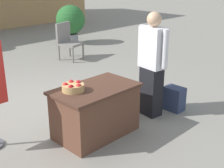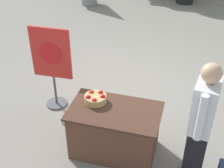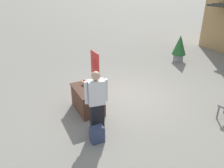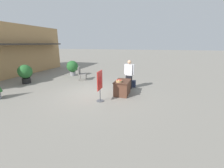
{
  "view_description": "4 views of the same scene",
  "coord_description": "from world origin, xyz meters",
  "views": [
    {
      "loc": [
        -2.53,
        -4.53,
        2.32
      ],
      "look_at": [
        0.81,
        -1.23,
        0.6
      ],
      "focal_mm": 50.0,
      "sensor_mm": 36.0,
      "label": 1
    },
    {
      "loc": [
        1.13,
        -4.61,
        3.37
      ],
      "look_at": [
        0.01,
        -0.69,
        0.64
      ],
      "focal_mm": 50.0,
      "sensor_mm": 36.0,
      "label": 2
    },
    {
      "loc": [
        5.95,
        -3.41,
        3.66
      ],
      "look_at": [
        0.59,
        -0.76,
        0.9
      ],
      "focal_mm": 35.0,
      "sensor_mm": 36.0,
      "label": 3
    },
    {
      "loc": [
        -7.26,
        -3.05,
        2.66
      ],
      "look_at": [
        -0.14,
        -0.98,
        0.64
      ],
      "focal_mm": 24.0,
      "sensor_mm": 36.0,
      "label": 4
    }
  ],
  "objects": [
    {
      "name": "backpack",
      "position": [
        1.8,
        -1.78,
        0.21
      ],
      "size": [
        0.24,
        0.34,
        0.42
      ],
      "color": "#2D3856",
      "rests_on": "ground_plane"
    },
    {
      "name": "potted_plant_near_right",
      "position": [
        -2.2,
        4.44,
        0.74
      ],
      "size": [
        0.7,
        0.7,
        1.34
      ],
      "color": "gray",
      "rests_on": "ground_plane"
    },
    {
      "name": "ground_plane",
      "position": [
        0.0,
        0.0,
        0.0
      ],
      "size": [
        120.0,
        120.0,
        0.0
      ],
      "primitive_type": "plane",
      "color": "gray"
    },
    {
      "name": "poster_board",
      "position": [
        -1.02,
        -0.65,
        0.82
      ],
      "size": [
        0.67,
        0.36,
        1.46
      ],
      "rotation": [
        0.0,
        0.0,
        -1.54
      ],
      "color": "#4C4C51",
      "rests_on": "ground_plane"
    },
    {
      "name": "apple_basket",
      "position": [
        -0.05,
        -1.32,
        0.8
      ],
      "size": [
        0.31,
        0.31,
        0.13
      ],
      "color": "tan",
      "rests_on": "display_table"
    },
    {
      "name": "person_visitor",
      "position": [
        1.38,
        -1.59,
        0.88
      ],
      "size": [
        0.31,
        0.61,
        1.73
      ],
      "rotation": [
        0.0,
        0.0,
        3.01
      ],
      "color": "black",
      "rests_on": "ground_plane"
    },
    {
      "name": "display_table",
      "position": [
        0.26,
        -1.44,
        0.38
      ],
      "size": [
        1.25,
        0.75,
        0.75
      ],
      "color": "brown",
      "rests_on": "ground_plane"
    }
  ]
}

